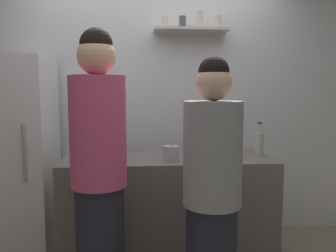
% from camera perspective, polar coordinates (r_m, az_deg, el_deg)
% --- Properties ---
extents(back_wall_assembly, '(4.80, 0.32, 2.60)m').
position_cam_1_polar(back_wall_assembly, '(3.34, -2.80, 3.96)').
color(back_wall_assembly, white).
rests_on(back_wall_assembly, ground).
extents(refrigerator, '(0.58, 0.63, 1.71)m').
position_cam_1_polar(refrigerator, '(3.18, -24.12, -4.81)').
color(refrigerator, white).
rests_on(refrigerator, ground).
extents(counter, '(1.65, 0.63, 0.89)m').
position_cam_1_polar(counter, '(2.81, -0.00, -14.30)').
color(counter, '#66605B').
rests_on(counter, ground).
extents(baking_pan, '(0.34, 0.24, 0.05)m').
position_cam_1_polar(baking_pan, '(2.73, 8.26, -4.66)').
color(baking_pan, gray).
rests_on(baking_pan, counter).
extents(utensil_holder, '(0.12, 0.12, 0.22)m').
position_cam_1_polar(utensil_holder, '(2.53, 0.52, -4.65)').
color(utensil_holder, '#B2B2B7').
rests_on(utensil_holder, counter).
extents(wine_bottle_pale_glass, '(0.07, 0.07, 0.27)m').
position_cam_1_polar(wine_bottle_pale_glass, '(2.85, 15.27, -2.78)').
color(wine_bottle_pale_glass, '#B2BFB2').
rests_on(wine_bottle_pale_glass, counter).
extents(wine_bottle_green_glass, '(0.07, 0.07, 0.30)m').
position_cam_1_polar(wine_bottle_green_glass, '(2.92, -8.73, -2.35)').
color(wine_bottle_green_glass, '#19471E').
rests_on(wine_bottle_green_glass, counter).
extents(water_bottle_plastic, '(0.09, 0.09, 0.22)m').
position_cam_1_polar(water_bottle_plastic, '(2.45, -12.74, -4.23)').
color(water_bottle_plastic, silver).
rests_on(water_bottle_plastic, counter).
extents(person_grey_hoodie, '(0.34, 0.34, 1.61)m').
position_cam_1_polar(person_grey_hoodie, '(2.01, 7.50, -12.15)').
color(person_grey_hoodie, '#262633').
rests_on(person_grey_hoodie, ground).
extents(person_pink_top, '(0.34, 0.34, 1.79)m').
position_cam_1_polar(person_pink_top, '(2.11, -11.66, -8.50)').
color(person_pink_top, '#262633').
rests_on(person_pink_top, ground).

